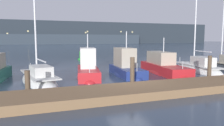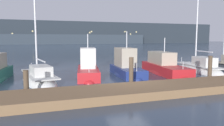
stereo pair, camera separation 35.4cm
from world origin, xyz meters
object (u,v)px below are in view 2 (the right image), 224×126
Objects in this scene: sailboat_berth_3 at (39,80)px; motorboat_berth_5 at (126,70)px; sailboat_berth_7 at (199,70)px; motorboat_berth_4 at (88,72)px; channel_buoy at (85,55)px; motorboat_berth_6 at (164,70)px.

sailboat_berth_3 is 1.57× the size of motorboat_berth_5.
sailboat_berth_7 is (7.42, -0.21, -0.30)m from motorboat_berth_5.
sailboat_berth_3 is at bearing -168.21° from motorboat_berth_4.
sailboat_berth_7 is at bearing -1.62° from motorboat_berth_5.
channel_buoy is (6.67, 16.00, 0.55)m from sailboat_berth_3.
sailboat_berth_3 is 3.89m from motorboat_berth_4.
motorboat_berth_6 is 3.75m from sailboat_berth_7.
motorboat_berth_5 is 3.16× the size of channel_buoy.
sailboat_berth_7 reaches higher than channel_buoy.
channel_buoy is (-4.14, 15.33, 0.34)m from motorboat_berth_6.
motorboat_berth_5 is at bearing 179.11° from motorboat_berth_6.
motorboat_berth_6 is 4.21× the size of channel_buoy.
motorboat_berth_6 is 15.88m from channel_buoy.
sailboat_berth_7 is (3.74, -0.15, -0.19)m from motorboat_berth_6.
sailboat_berth_3 is 4.95× the size of channel_buoy.
sailboat_berth_3 reaches higher than channel_buoy.
sailboat_berth_7 is at bearing 2.06° from sailboat_berth_3.
motorboat_berth_6 is at bearing -0.89° from motorboat_berth_5.
sailboat_berth_3 is at bearing -176.42° from motorboat_berth_6.
sailboat_berth_7 is at bearing -1.44° from motorboat_berth_4.
channel_buoy is at bearing 67.38° from sailboat_berth_3.
sailboat_berth_7 reaches higher than motorboat_berth_4.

